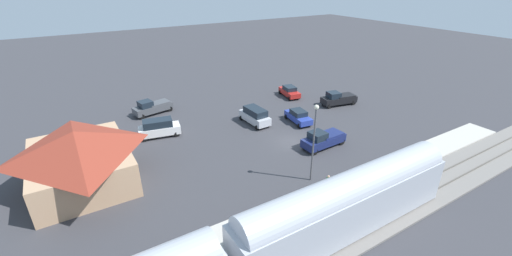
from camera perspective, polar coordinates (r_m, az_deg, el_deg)
ground_plane at (r=39.16m, az=6.39°, el=-2.46°), size 200.00×200.00×0.00m
railway_track at (r=31.12m, az=22.60°, el=-12.43°), size 4.80×70.00×0.30m
platform at (r=32.97m, az=17.13°, el=-9.06°), size 3.20×46.00×0.30m
station_building at (r=34.66m, az=-28.49°, el=-4.36°), size 11.49×9.13×5.35m
pedestrian_on_platform at (r=30.25m, az=12.46°, el=-9.25°), size 0.36×0.36×1.71m
sedan_red at (r=53.62m, az=5.88°, el=6.39°), size 4.75×2.85×1.74m
sedan_blue at (r=44.13m, az=7.41°, el=2.05°), size 4.70×2.71×1.74m
pickup_charcoal at (r=48.76m, az=-17.71°, el=3.51°), size 2.99×5.68×2.14m
suv_silver at (r=43.29m, az=-0.20°, el=2.19°), size 4.99×2.58×2.22m
pickup_navy at (r=38.17m, az=11.63°, el=-1.90°), size 2.18×5.48×2.14m
suv_white at (r=41.56m, az=-16.61°, el=0.04°), size 2.88×5.19×2.22m
pickup_black at (r=51.29m, az=14.19°, el=5.02°), size 2.93×5.67×2.14m
light_pole_near_platform at (r=30.15m, az=10.14°, el=-1.14°), size 0.44×0.44×7.82m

